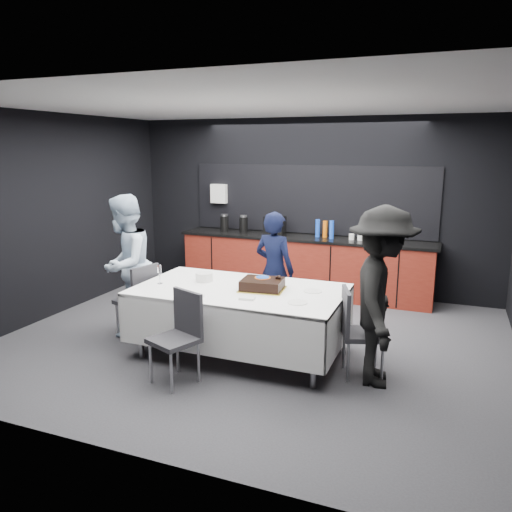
{
  "coord_description": "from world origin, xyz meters",
  "views": [
    {
      "loc": [
        2.15,
        -5.35,
        2.33
      ],
      "look_at": [
        0.0,
        0.1,
        1.05
      ],
      "focal_mm": 35.0,
      "sensor_mm": 36.0,
      "label": 1
    }
  ],
  "objects_px": {
    "person_center": "(274,270)",
    "cake_assembly": "(262,284)",
    "chair_near": "(180,330)",
    "chair_right": "(356,326)",
    "person_right": "(381,297)",
    "party_table": "(240,300)",
    "plate_stack": "(204,277)",
    "chair_left": "(140,295)",
    "champagne_flute": "(159,270)",
    "person_left": "(125,265)"
  },
  "relations": [
    {
      "from": "cake_assembly",
      "to": "plate_stack",
      "type": "bearing_deg",
      "value": 173.28
    },
    {
      "from": "cake_assembly",
      "to": "champagne_flute",
      "type": "relative_size",
      "value": 2.31
    },
    {
      "from": "chair_right",
      "to": "person_center",
      "type": "xyz_separation_m",
      "value": [
        -1.27,
        1.07,
        0.23
      ]
    },
    {
      "from": "chair_right",
      "to": "chair_near",
      "type": "xyz_separation_m",
      "value": [
        -1.62,
        -0.76,
        0.0
      ]
    },
    {
      "from": "chair_right",
      "to": "party_table",
      "type": "bearing_deg",
      "value": 176.87
    },
    {
      "from": "cake_assembly",
      "to": "chair_near",
      "type": "bearing_deg",
      "value": -122.18
    },
    {
      "from": "party_table",
      "to": "chair_near",
      "type": "distance_m",
      "value": 0.89
    },
    {
      "from": "chair_right",
      "to": "person_right",
      "type": "height_order",
      "value": "person_right"
    },
    {
      "from": "plate_stack",
      "to": "person_right",
      "type": "height_order",
      "value": "person_right"
    },
    {
      "from": "chair_near",
      "to": "chair_right",
      "type": "bearing_deg",
      "value": 25.15
    },
    {
      "from": "chair_near",
      "to": "cake_assembly",
      "type": "bearing_deg",
      "value": 57.82
    },
    {
      "from": "chair_near",
      "to": "plate_stack",
      "type": "bearing_deg",
      "value": 102.82
    },
    {
      "from": "champagne_flute",
      "to": "person_right",
      "type": "distance_m",
      "value": 2.51
    },
    {
      "from": "champagne_flute",
      "to": "person_center",
      "type": "height_order",
      "value": "person_center"
    },
    {
      "from": "party_table",
      "to": "plate_stack",
      "type": "bearing_deg",
      "value": 165.46
    },
    {
      "from": "party_table",
      "to": "plate_stack",
      "type": "xyz_separation_m",
      "value": [
        -0.51,
        0.13,
        0.19
      ]
    },
    {
      "from": "cake_assembly",
      "to": "person_left",
      "type": "bearing_deg",
      "value": 177.84
    },
    {
      "from": "plate_stack",
      "to": "champagne_flute",
      "type": "bearing_deg",
      "value": -145.77
    },
    {
      "from": "cake_assembly",
      "to": "champagne_flute",
      "type": "bearing_deg",
      "value": -170.53
    },
    {
      "from": "champagne_flute",
      "to": "cake_assembly",
      "type": "bearing_deg",
      "value": 9.47
    },
    {
      "from": "cake_assembly",
      "to": "chair_left",
      "type": "relative_size",
      "value": 0.56
    },
    {
      "from": "cake_assembly",
      "to": "person_center",
      "type": "xyz_separation_m",
      "value": [
        -0.2,
        0.96,
        -0.07
      ]
    },
    {
      "from": "party_table",
      "to": "champagne_flute",
      "type": "bearing_deg",
      "value": -170.5
    },
    {
      "from": "chair_near",
      "to": "person_left",
      "type": "xyz_separation_m",
      "value": [
        -1.32,
        0.95,
        0.35
      ]
    },
    {
      "from": "cake_assembly",
      "to": "chair_near",
      "type": "distance_m",
      "value": 1.08
    },
    {
      "from": "chair_left",
      "to": "person_left",
      "type": "height_order",
      "value": "person_left"
    },
    {
      "from": "chair_right",
      "to": "champagne_flute",
      "type": "bearing_deg",
      "value": -177.86
    },
    {
      "from": "cake_assembly",
      "to": "chair_right",
      "type": "xyz_separation_m",
      "value": [
        1.07,
        -0.11,
        -0.31
      ]
    },
    {
      "from": "person_left",
      "to": "person_right",
      "type": "relative_size",
      "value": 0.99
    },
    {
      "from": "champagne_flute",
      "to": "chair_left",
      "type": "bearing_deg",
      "value": 155.32
    },
    {
      "from": "chair_right",
      "to": "person_right",
      "type": "bearing_deg",
      "value": -14.96
    },
    {
      "from": "chair_left",
      "to": "person_center",
      "type": "relative_size",
      "value": 0.6
    },
    {
      "from": "cake_assembly",
      "to": "person_center",
      "type": "relative_size",
      "value": 0.34
    },
    {
      "from": "chair_right",
      "to": "person_center",
      "type": "relative_size",
      "value": 0.6
    },
    {
      "from": "chair_left",
      "to": "chair_near",
      "type": "relative_size",
      "value": 1.0
    },
    {
      "from": "plate_stack",
      "to": "person_center",
      "type": "bearing_deg",
      "value": 56.55
    },
    {
      "from": "chair_near",
      "to": "chair_left",
      "type": "bearing_deg",
      "value": 140.85
    },
    {
      "from": "champagne_flute",
      "to": "person_left",
      "type": "xyz_separation_m",
      "value": [
        -0.67,
        0.27,
        -0.06
      ]
    },
    {
      "from": "person_center",
      "to": "cake_assembly",
      "type": "bearing_deg",
      "value": 113.87
    },
    {
      "from": "champagne_flute",
      "to": "party_table",
      "type": "bearing_deg",
      "value": 9.5
    },
    {
      "from": "plate_stack",
      "to": "chair_near",
      "type": "distance_m",
      "value": 1.03
    },
    {
      "from": "chair_right",
      "to": "person_right",
      "type": "relative_size",
      "value": 0.52
    },
    {
      "from": "champagne_flute",
      "to": "chair_left",
      "type": "xyz_separation_m",
      "value": [
        -0.42,
        0.19,
        -0.4
      ]
    },
    {
      "from": "cake_assembly",
      "to": "person_center",
      "type": "bearing_deg",
      "value": 101.68
    },
    {
      "from": "party_table",
      "to": "chair_near",
      "type": "relative_size",
      "value": 2.51
    },
    {
      "from": "party_table",
      "to": "chair_near",
      "type": "bearing_deg",
      "value": -109.43
    },
    {
      "from": "plate_stack",
      "to": "chair_near",
      "type": "relative_size",
      "value": 0.22
    },
    {
      "from": "cake_assembly",
      "to": "chair_near",
      "type": "xyz_separation_m",
      "value": [
        -0.55,
        -0.88,
        -0.31
      ]
    },
    {
      "from": "cake_assembly",
      "to": "person_left",
      "type": "height_order",
      "value": "person_left"
    },
    {
      "from": "chair_left",
      "to": "person_center",
      "type": "bearing_deg",
      "value": 34.18
    }
  ]
}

